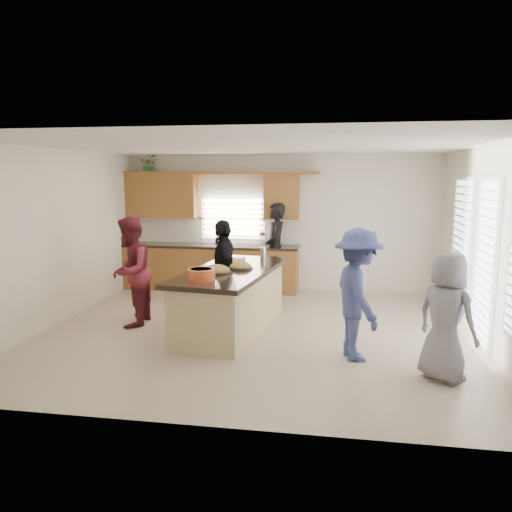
% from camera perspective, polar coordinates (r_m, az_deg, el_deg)
% --- Properties ---
extents(floor, '(6.50, 6.50, 0.00)m').
position_cam_1_polar(floor, '(7.77, 0.09, -8.59)').
color(floor, tan).
rests_on(floor, ground).
extents(room_shell, '(6.52, 6.02, 2.81)m').
position_cam_1_polar(room_shell, '(7.42, 0.09, 5.54)').
color(room_shell, silver).
rests_on(room_shell, ground).
extents(back_cabinetry, '(4.08, 0.66, 2.46)m').
position_cam_1_polar(back_cabinetry, '(10.49, -5.42, 1.12)').
color(back_cabinetry, brown).
rests_on(back_cabinetry, ground).
extents(right_wall_glazing, '(0.06, 4.00, 2.25)m').
position_cam_1_polar(right_wall_glazing, '(7.53, 24.89, 0.46)').
color(right_wall_glazing, white).
rests_on(right_wall_glazing, ground).
extents(island, '(1.50, 2.83, 0.95)m').
position_cam_1_polar(island, '(7.78, -2.87, -5.13)').
color(island, '#CDB77F').
rests_on(island, ground).
extents(platter_front, '(0.44, 0.44, 0.18)m').
position_cam_1_polar(platter_front, '(7.42, -4.56, -1.69)').
color(platter_front, black).
rests_on(platter_front, island).
extents(platter_mid, '(0.38, 0.38, 0.15)m').
position_cam_1_polar(platter_mid, '(7.71, -1.77, -1.25)').
color(platter_mid, black).
rests_on(platter_mid, island).
extents(platter_back, '(0.34, 0.34, 0.14)m').
position_cam_1_polar(platter_back, '(8.24, -3.08, -0.59)').
color(platter_back, black).
rests_on(platter_back, island).
extents(salad_bowl, '(0.38, 0.38, 0.16)m').
position_cam_1_polar(salad_bowl, '(6.89, -6.26, -2.04)').
color(salad_bowl, '#E8572A').
rests_on(salad_bowl, island).
extents(clear_cup, '(0.08, 0.08, 0.11)m').
position_cam_1_polar(clear_cup, '(6.57, -2.62, -2.82)').
color(clear_cup, white).
rests_on(clear_cup, island).
extents(plate_stack, '(0.21, 0.21, 0.06)m').
position_cam_1_polar(plate_stack, '(8.44, -1.94, -0.35)').
color(plate_stack, '#C399DF').
rests_on(plate_stack, island).
extents(flower_vase, '(0.14, 0.14, 0.45)m').
position_cam_1_polar(flower_vase, '(8.73, 0.82, 1.46)').
color(flower_vase, silver).
rests_on(flower_vase, island).
extents(potted_plant, '(0.45, 0.42, 0.41)m').
position_cam_1_polar(potted_plant, '(10.88, -12.13, 10.19)').
color(potted_plant, '#337C31').
rests_on(potted_plant, back_cabinetry).
extents(woman_left_back, '(0.56, 0.74, 1.84)m').
position_cam_1_polar(woman_left_back, '(10.09, 2.24, 0.87)').
color(woman_left_back, black).
rests_on(woman_left_back, ground).
extents(woman_left_mid, '(0.72, 0.89, 1.74)m').
position_cam_1_polar(woman_left_mid, '(8.13, -14.18, -1.75)').
color(woman_left_mid, maroon).
rests_on(woman_left_mid, ground).
extents(woman_left_front, '(0.76, 1.06, 1.67)m').
position_cam_1_polar(woman_left_front, '(8.19, -3.76, -1.67)').
color(woman_left_front, black).
rests_on(woman_left_front, ground).
extents(woman_right_back, '(0.92, 1.24, 1.72)m').
position_cam_1_polar(woman_right_back, '(6.57, 11.56, -4.33)').
color(woman_right_back, '#3B4581').
rests_on(woman_right_back, ground).
extents(woman_right_front, '(0.87, 0.87, 1.52)m').
position_cam_1_polar(woman_right_front, '(6.19, 20.92, -6.50)').
color(woman_right_front, gray).
rests_on(woman_right_front, ground).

